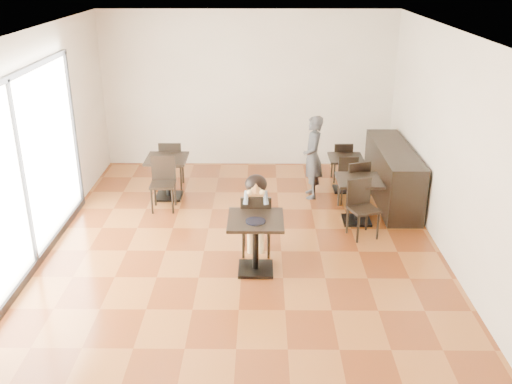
{
  "coord_description": "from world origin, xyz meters",
  "views": [
    {
      "loc": [
        0.28,
        -7.64,
        4.1
      ],
      "look_at": [
        0.2,
        -0.07,
        1.0
      ],
      "focal_mm": 40.0,
      "sensor_mm": 36.0,
      "label": 1
    }
  ],
  "objects_px": {
    "chair_left_b": "(163,185)",
    "adult_patron": "(313,157)",
    "child_chair": "(256,223)",
    "chair_back_a": "(341,161)",
    "cafe_table_mid": "(358,201)",
    "child": "(256,215)",
    "chair_back_b": "(349,181)",
    "chair_left_a": "(172,164)",
    "chair_mid_a": "(353,184)",
    "cafe_table_left": "(168,178)",
    "chair_mid_b": "(364,210)",
    "child_table": "(256,245)",
    "cafe_table_back": "(345,174)"
  },
  "relations": [
    {
      "from": "chair_mid_b",
      "to": "chair_back_a",
      "type": "height_order",
      "value": "chair_mid_b"
    },
    {
      "from": "adult_patron",
      "to": "chair_left_b",
      "type": "xyz_separation_m",
      "value": [
        -2.65,
        -0.63,
        -0.3
      ]
    },
    {
      "from": "chair_left_b",
      "to": "adult_patron",
      "type": "bearing_deg",
      "value": 11.74
    },
    {
      "from": "cafe_table_mid",
      "to": "chair_mid_a",
      "type": "height_order",
      "value": "chair_mid_a"
    },
    {
      "from": "cafe_table_left",
      "to": "chair_mid_a",
      "type": "bearing_deg",
      "value": -8.06
    },
    {
      "from": "child_chair",
      "to": "chair_mid_a",
      "type": "relative_size",
      "value": 1.06
    },
    {
      "from": "child_chair",
      "to": "chair_back_a",
      "type": "xyz_separation_m",
      "value": [
        1.66,
        3.05,
        -0.09
      ]
    },
    {
      "from": "chair_left_a",
      "to": "chair_back_a",
      "type": "distance_m",
      "value": 3.32
    },
    {
      "from": "child_table",
      "to": "cafe_table_mid",
      "type": "bearing_deg",
      "value": 44.46
    },
    {
      "from": "cafe_table_mid",
      "to": "chair_back_b",
      "type": "relative_size",
      "value": 0.95
    },
    {
      "from": "chair_back_a",
      "to": "child_table",
      "type": "bearing_deg",
      "value": 62.21
    },
    {
      "from": "adult_patron",
      "to": "chair_mid_a",
      "type": "bearing_deg",
      "value": 47.81
    },
    {
      "from": "adult_patron",
      "to": "chair_back_a",
      "type": "distance_m",
      "value": 1.13
    },
    {
      "from": "child_table",
      "to": "child_chair",
      "type": "bearing_deg",
      "value": 90.0
    },
    {
      "from": "cafe_table_mid",
      "to": "cafe_table_left",
      "type": "bearing_deg",
      "value": 162.92
    },
    {
      "from": "child_chair",
      "to": "chair_left_a",
      "type": "distance_m",
      "value": 3.13
    },
    {
      "from": "child_table",
      "to": "child_chair",
      "type": "relative_size",
      "value": 0.83
    },
    {
      "from": "cafe_table_back",
      "to": "chair_left_a",
      "type": "xyz_separation_m",
      "value": [
        -3.3,
        0.17,
        0.13
      ]
    },
    {
      "from": "adult_patron",
      "to": "chair_left_b",
      "type": "distance_m",
      "value": 2.74
    },
    {
      "from": "child_chair",
      "to": "chair_back_a",
      "type": "height_order",
      "value": "child_chair"
    },
    {
      "from": "adult_patron",
      "to": "chair_left_a",
      "type": "xyz_separation_m",
      "value": [
        -2.65,
        0.47,
        -0.3
      ]
    },
    {
      "from": "cafe_table_back",
      "to": "adult_patron",
      "type": "bearing_deg",
      "value": -155.22
    },
    {
      "from": "adult_patron",
      "to": "chair_mid_a",
      "type": "height_order",
      "value": "adult_patron"
    },
    {
      "from": "child_chair",
      "to": "child",
      "type": "bearing_deg",
      "value": -0.0
    },
    {
      "from": "adult_patron",
      "to": "chair_back_b",
      "type": "xyz_separation_m",
      "value": [
        0.65,
        -0.25,
        -0.36
      ]
    },
    {
      "from": "child_chair",
      "to": "adult_patron",
      "type": "relative_size",
      "value": 0.64
    },
    {
      "from": "adult_patron",
      "to": "child",
      "type": "bearing_deg",
      "value": -27.69
    },
    {
      "from": "chair_back_a",
      "to": "cafe_table_back",
      "type": "bearing_deg",
      "value": 86.97
    },
    {
      "from": "chair_left_a",
      "to": "chair_left_b",
      "type": "relative_size",
      "value": 1.0
    },
    {
      "from": "cafe_table_left",
      "to": "chair_back_a",
      "type": "xyz_separation_m",
      "value": [
        3.3,
        0.93,
        0.01
      ]
    },
    {
      "from": "cafe_table_back",
      "to": "chair_left_b",
      "type": "xyz_separation_m",
      "value": [
        -3.3,
        -0.93,
        0.13
      ]
    },
    {
      "from": "chair_mid_a",
      "to": "chair_back_a",
      "type": "height_order",
      "value": "chair_mid_a"
    },
    {
      "from": "cafe_table_mid",
      "to": "child",
      "type": "bearing_deg",
      "value": -146.8
    },
    {
      "from": "chair_left_b",
      "to": "chair_back_a",
      "type": "bearing_deg",
      "value": 22.54
    },
    {
      "from": "child",
      "to": "chair_left_b",
      "type": "bearing_deg",
      "value": 136.2
    },
    {
      "from": "chair_back_b",
      "to": "cafe_table_left",
      "type": "bearing_deg",
      "value": 173.98
    },
    {
      "from": "child_chair",
      "to": "adult_patron",
      "type": "distance_m",
      "value": 2.43
    },
    {
      "from": "child_chair",
      "to": "chair_left_a",
      "type": "relative_size",
      "value": 1.04
    },
    {
      "from": "child_chair",
      "to": "chair_back_b",
      "type": "xyz_separation_m",
      "value": [
        1.66,
        1.95,
        -0.09
      ]
    },
    {
      "from": "child_chair",
      "to": "adult_patron",
      "type": "bearing_deg",
      "value": -114.66
    },
    {
      "from": "cafe_table_mid",
      "to": "chair_back_b",
      "type": "bearing_deg",
      "value": 91.52
    },
    {
      "from": "chair_mid_a",
      "to": "chair_back_a",
      "type": "distance_m",
      "value": 1.4
    },
    {
      "from": "chair_back_b",
      "to": "cafe_table_back",
      "type": "bearing_deg",
      "value": 86.97
    },
    {
      "from": "child",
      "to": "cafe_table_back",
      "type": "relative_size",
      "value": 1.84
    },
    {
      "from": "cafe_table_left",
      "to": "chair_left_a",
      "type": "distance_m",
      "value": 0.56
    },
    {
      "from": "chair_left_b",
      "to": "chair_back_a",
      "type": "distance_m",
      "value": 3.61
    },
    {
      "from": "chair_mid_b",
      "to": "chair_left_a",
      "type": "bearing_deg",
      "value": 127.88
    },
    {
      "from": "chair_mid_a",
      "to": "adult_patron",
      "type": "bearing_deg",
      "value": -58.71
    },
    {
      "from": "adult_patron",
      "to": "chair_back_b",
      "type": "relative_size",
      "value": 1.9
    },
    {
      "from": "child",
      "to": "chair_back_b",
      "type": "height_order",
      "value": "child"
    }
  ]
}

